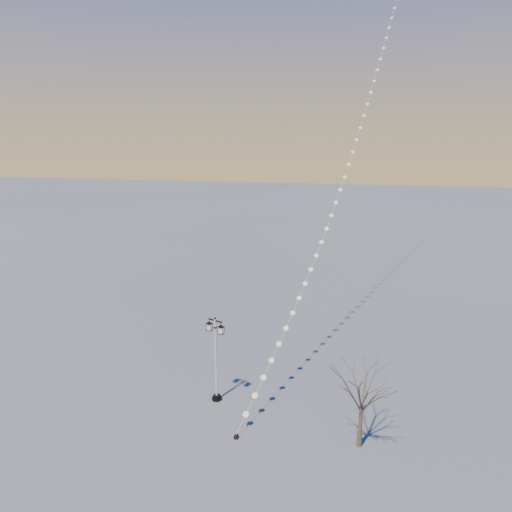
% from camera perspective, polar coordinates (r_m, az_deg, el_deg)
% --- Properties ---
extents(ground, '(300.00, 300.00, 0.00)m').
position_cam_1_polar(ground, '(27.82, -6.59, -19.32)').
color(ground, '#595B5A').
rests_on(ground, ground).
extents(street_lamp, '(1.29, 0.79, 5.31)m').
position_cam_1_polar(street_lamp, '(28.11, -4.95, -12.00)').
color(street_lamp, black).
rests_on(street_lamp, ground).
extents(bare_tree, '(2.70, 2.70, 4.49)m').
position_cam_1_polar(bare_tree, '(24.64, 12.90, -15.86)').
color(bare_tree, brown).
rests_on(bare_tree, ground).
extents(kite_train, '(8.71, 39.68, 32.80)m').
position_cam_1_polar(kite_train, '(40.13, 11.29, 15.28)').
color(kite_train, black).
rests_on(kite_train, ground).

